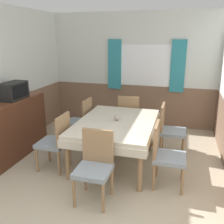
{
  "coord_description": "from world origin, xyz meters",
  "views": [
    {
      "loc": [
        1.14,
        -1.66,
        2.06
      ],
      "look_at": [
        0.07,
        2.1,
        0.87
      ],
      "focal_mm": 40.0,
      "sensor_mm": 36.0,
      "label": 1
    }
  ],
  "objects_px": {
    "chair_head_near": "(95,164)",
    "sideboard": "(13,127)",
    "chair_left_far": "(81,120)",
    "chair_head_window": "(129,115)",
    "chair_right_near": "(165,153)",
    "chair_right_far": "(169,128)",
    "vase": "(117,118)",
    "chair_left_near": "(56,140)",
    "dining_table": "(116,127)",
    "tv": "(13,91)"
  },
  "relations": [
    {
      "from": "chair_left_far",
      "to": "tv",
      "type": "relative_size",
      "value": 1.85
    },
    {
      "from": "chair_left_near",
      "to": "chair_right_near",
      "type": "distance_m",
      "value": 1.68
    },
    {
      "from": "chair_head_near",
      "to": "chair_head_window",
      "type": "height_order",
      "value": "same"
    },
    {
      "from": "chair_head_window",
      "to": "sideboard",
      "type": "height_order",
      "value": "sideboard"
    },
    {
      "from": "chair_right_far",
      "to": "dining_table",
      "type": "bearing_deg",
      "value": -58.6
    },
    {
      "from": "chair_left_near",
      "to": "tv",
      "type": "distance_m",
      "value": 1.2
    },
    {
      "from": "chair_head_near",
      "to": "vase",
      "type": "height_order",
      "value": "chair_head_near"
    },
    {
      "from": "chair_left_far",
      "to": "chair_head_window",
      "type": "bearing_deg",
      "value": -56.46
    },
    {
      "from": "chair_head_window",
      "to": "chair_right_far",
      "type": "relative_size",
      "value": 1.0
    },
    {
      "from": "dining_table",
      "to": "chair_right_near",
      "type": "distance_m",
      "value": 0.99
    },
    {
      "from": "tv",
      "to": "vase",
      "type": "height_order",
      "value": "tv"
    },
    {
      "from": "chair_left_near",
      "to": "chair_left_far",
      "type": "height_order",
      "value": "same"
    },
    {
      "from": "chair_head_window",
      "to": "dining_table",
      "type": "bearing_deg",
      "value": -90.0
    },
    {
      "from": "chair_right_near",
      "to": "chair_left_far",
      "type": "distance_m",
      "value": 1.97
    },
    {
      "from": "dining_table",
      "to": "tv",
      "type": "distance_m",
      "value": 1.87
    },
    {
      "from": "chair_left_far",
      "to": "vase",
      "type": "height_order",
      "value": "chair_left_far"
    },
    {
      "from": "chair_left_near",
      "to": "chair_right_far",
      "type": "distance_m",
      "value": 1.97
    },
    {
      "from": "dining_table",
      "to": "chair_right_near",
      "type": "bearing_deg",
      "value": -31.4
    },
    {
      "from": "chair_right_far",
      "to": "chair_head_window",
      "type": "bearing_deg",
      "value": -123.54
    },
    {
      "from": "dining_table",
      "to": "tv",
      "type": "relative_size",
      "value": 3.45
    },
    {
      "from": "chair_right_far",
      "to": "chair_left_near",
      "type": "bearing_deg",
      "value": -58.6
    },
    {
      "from": "chair_right_near",
      "to": "sideboard",
      "type": "bearing_deg",
      "value": -95.59
    },
    {
      "from": "chair_left_near",
      "to": "sideboard",
      "type": "height_order",
      "value": "sideboard"
    },
    {
      "from": "chair_left_near",
      "to": "chair_right_far",
      "type": "relative_size",
      "value": 1.0
    },
    {
      "from": "chair_head_near",
      "to": "sideboard",
      "type": "xyz_separation_m",
      "value": [
        -1.82,
        0.82,
        0.02
      ]
    },
    {
      "from": "chair_left_near",
      "to": "vase",
      "type": "distance_m",
      "value": 1.04
    },
    {
      "from": "chair_right_near",
      "to": "chair_right_far",
      "type": "distance_m",
      "value": 1.02
    },
    {
      "from": "chair_head_window",
      "to": "vase",
      "type": "xyz_separation_m",
      "value": [
        0.0,
        -1.04,
        0.28
      ]
    },
    {
      "from": "vase",
      "to": "tv",
      "type": "bearing_deg",
      "value": -173.16
    },
    {
      "from": "vase",
      "to": "sideboard",
      "type": "bearing_deg",
      "value": -171.17
    },
    {
      "from": "chair_left_near",
      "to": "chair_head_near",
      "type": "distance_m",
      "value": 1.01
    },
    {
      "from": "chair_head_near",
      "to": "chair_left_far",
      "type": "height_order",
      "value": "same"
    },
    {
      "from": "vase",
      "to": "dining_table",
      "type": "bearing_deg",
      "value": -92.3
    },
    {
      "from": "chair_left_near",
      "to": "chair_head_window",
      "type": "relative_size",
      "value": 1.0
    },
    {
      "from": "chair_head_near",
      "to": "chair_right_far",
      "type": "distance_m",
      "value": 1.79
    },
    {
      "from": "chair_left_far",
      "to": "sideboard",
      "type": "relative_size",
      "value": 0.63
    },
    {
      "from": "sideboard",
      "to": "dining_table",
      "type": "bearing_deg",
      "value": 7.89
    },
    {
      "from": "chair_head_near",
      "to": "sideboard",
      "type": "relative_size",
      "value": 0.63
    },
    {
      "from": "chair_head_near",
      "to": "chair_head_window",
      "type": "bearing_deg",
      "value": -90.0
    },
    {
      "from": "chair_head_window",
      "to": "chair_right_near",
      "type": "height_order",
      "value": "same"
    },
    {
      "from": "chair_left_far",
      "to": "chair_head_near",
      "type": "bearing_deg",
      "value": -152.04
    },
    {
      "from": "chair_right_far",
      "to": "tv",
      "type": "distance_m",
      "value": 2.79
    },
    {
      "from": "sideboard",
      "to": "vase",
      "type": "bearing_deg",
      "value": 8.83
    },
    {
      "from": "chair_left_far",
      "to": "tv",
      "type": "xyz_separation_m",
      "value": [
        -0.94,
        -0.7,
        0.67
      ]
    },
    {
      "from": "chair_head_near",
      "to": "tv",
      "type": "bearing_deg",
      "value": -26.45
    },
    {
      "from": "dining_table",
      "to": "sideboard",
      "type": "height_order",
      "value": "sideboard"
    },
    {
      "from": "chair_right_near",
      "to": "sideboard",
      "type": "xyz_separation_m",
      "value": [
        -2.66,
        0.26,
        0.02
      ]
    },
    {
      "from": "chair_head_near",
      "to": "tv",
      "type": "xyz_separation_m",
      "value": [
        -1.78,
        0.89,
        0.67
      ]
    },
    {
      "from": "chair_right_far",
      "to": "chair_left_far",
      "type": "relative_size",
      "value": 1.0
    },
    {
      "from": "chair_right_far",
      "to": "vase",
      "type": "height_order",
      "value": "chair_right_far"
    }
  ]
}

